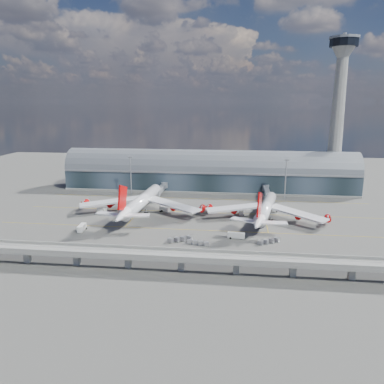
# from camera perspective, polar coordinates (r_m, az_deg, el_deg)

# --- Properties ---
(ground) EXTENTS (500.00, 500.00, 0.00)m
(ground) POSITION_cam_1_polar(r_m,az_deg,el_deg) (191.35, 0.80, -4.81)
(ground) COLOR #474744
(ground) RESTS_ON ground
(taxi_lines) EXTENTS (200.00, 80.12, 0.01)m
(taxi_lines) POSITION_cam_1_polar(r_m,az_deg,el_deg) (212.34, 1.43, -2.94)
(taxi_lines) COLOR gold
(taxi_lines) RESTS_ON ground
(terminal) EXTENTS (200.00, 30.00, 28.00)m
(terminal) POSITION_cam_1_polar(r_m,az_deg,el_deg) (263.86, 2.60, 2.86)
(terminal) COLOR #1C292F
(terminal) RESTS_ON ground
(control_tower) EXTENTS (19.00, 19.00, 103.00)m
(control_tower) POSITION_cam_1_polar(r_m,az_deg,el_deg) (271.83, 21.30, 10.84)
(control_tower) COLOR gray
(control_tower) RESTS_ON ground
(guideway) EXTENTS (220.00, 8.50, 7.20)m
(guideway) POSITION_cam_1_polar(r_m,az_deg,el_deg) (138.44, -1.65, -9.87)
(guideway) COLOR gray
(guideway) RESTS_ON ground
(floodlight_mast_left) EXTENTS (3.00, 0.70, 25.70)m
(floodlight_mast_left) POSITION_cam_1_polar(r_m,az_deg,el_deg) (249.91, -9.32, 2.62)
(floodlight_mast_left) COLOR gray
(floodlight_mast_left) RESTS_ON ground
(floodlight_mast_right) EXTENTS (3.00, 0.70, 25.70)m
(floodlight_mast_right) POSITION_cam_1_polar(r_m,az_deg,el_deg) (242.15, 14.08, 2.04)
(floodlight_mast_right) COLOR gray
(floodlight_mast_right) RESTS_ON ground
(airliner_left) EXTENTS (71.76, 75.39, 22.97)m
(airliner_left) POSITION_cam_1_polar(r_m,az_deg,el_deg) (208.76, -7.81, -1.48)
(airliner_left) COLOR white
(airliner_left) RESTS_ON ground
(airliner_right) EXTENTS (64.89, 67.90, 21.65)m
(airliner_right) POSITION_cam_1_polar(r_m,az_deg,el_deg) (199.06, 11.12, -2.65)
(airliner_right) COLOR white
(airliner_right) RESTS_ON ground
(jet_bridge_left) EXTENTS (4.40, 28.00, 7.25)m
(jet_bridge_left) POSITION_cam_1_polar(r_m,az_deg,el_deg) (244.95, -4.71, 0.51)
(jet_bridge_left) COLOR gray
(jet_bridge_left) RESTS_ON ground
(jet_bridge_right) EXTENTS (4.40, 32.00, 7.25)m
(jet_bridge_right) POSITION_cam_1_polar(r_m,az_deg,el_deg) (239.03, 11.36, -0.04)
(jet_bridge_right) COLOR gray
(jet_bridge_right) RESTS_ON ground
(service_truck_0) EXTENTS (3.17, 7.61, 3.07)m
(service_truck_0) POSITION_cam_1_polar(r_m,az_deg,el_deg) (187.57, -16.46, -5.26)
(service_truck_0) COLOR silver
(service_truck_0) RESTS_ON ground
(service_truck_1) EXTENTS (5.56, 3.68, 2.96)m
(service_truck_1) POSITION_cam_1_polar(r_m,az_deg,el_deg) (213.71, -13.56, -2.80)
(service_truck_1) COLOR silver
(service_truck_1) RESTS_ON ground
(service_truck_2) EXTENTS (7.89, 2.88, 2.80)m
(service_truck_2) POSITION_cam_1_polar(r_m,az_deg,el_deg) (171.66, 6.74, -6.59)
(service_truck_2) COLOR silver
(service_truck_2) RESTS_ON ground
(service_truck_3) EXTENTS (2.80, 6.12, 2.89)m
(service_truck_3) POSITION_cam_1_polar(r_m,az_deg,el_deg) (207.37, 7.57, -3.04)
(service_truck_3) COLOR silver
(service_truck_3) RESTS_ON ground
(service_truck_4) EXTENTS (3.04, 5.23, 2.87)m
(service_truck_4) POSITION_cam_1_polar(r_m,az_deg,el_deg) (216.45, 12.42, -2.54)
(service_truck_4) COLOR silver
(service_truck_4) RESTS_ON ground
(service_truck_5) EXTENTS (6.46, 4.96, 2.94)m
(service_truck_5) POSITION_cam_1_polar(r_m,az_deg,el_deg) (211.89, -4.17, -2.59)
(service_truck_5) COLOR silver
(service_truck_5) RESTS_ON ground
(cargo_train_0) EXTENTS (11.17, 6.84, 1.93)m
(cargo_train_0) POSITION_cam_1_polar(r_m,az_deg,el_deg) (167.31, -1.81, -7.21)
(cargo_train_0) COLOR gray
(cargo_train_0) RESTS_ON ground
(cargo_train_1) EXTENTS (10.16, 3.88, 1.68)m
(cargo_train_1) POSITION_cam_1_polar(r_m,az_deg,el_deg) (163.63, 0.90, -7.74)
(cargo_train_1) COLOR gray
(cargo_train_1) RESTS_ON ground
(cargo_train_2) EXTENTS (10.48, 7.03, 1.85)m
(cargo_train_2) POSITION_cam_1_polar(r_m,az_deg,el_deg) (168.48, 11.60, -7.36)
(cargo_train_2) COLOR gray
(cargo_train_2) RESTS_ON ground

